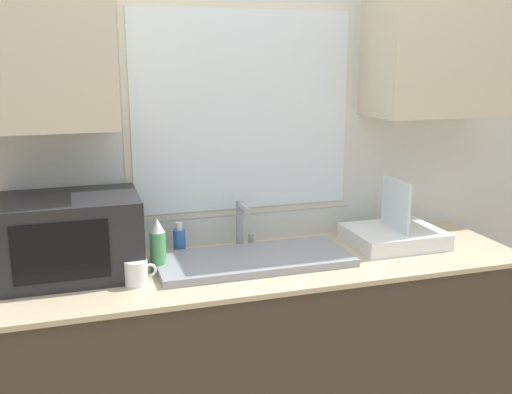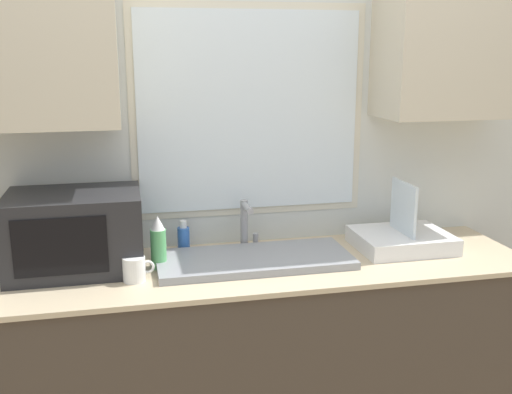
# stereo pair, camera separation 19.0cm
# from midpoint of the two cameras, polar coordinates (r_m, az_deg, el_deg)

# --- Properties ---
(countertop) EXTENTS (2.13, 0.61, 0.93)m
(countertop) POSITION_cam_midpoint_polar(r_m,az_deg,el_deg) (2.60, 3.01, -15.92)
(countertop) COLOR #42382D
(countertop) RESTS_ON ground_plane
(wall_back) EXTENTS (6.00, 0.38, 2.60)m
(wall_back) POSITION_cam_midpoint_polar(r_m,az_deg,el_deg) (2.55, 1.58, 6.01)
(wall_back) COLOR silver
(wall_back) RESTS_ON ground_plane
(sink_basin) EXTENTS (0.77, 0.33, 0.03)m
(sink_basin) POSITION_cam_midpoint_polar(r_m,az_deg,el_deg) (2.39, 2.11, -6.00)
(sink_basin) COLOR gray
(sink_basin) RESTS_ON countertop
(faucet) EXTENTS (0.08, 0.15, 0.21)m
(faucet) POSITION_cam_midpoint_polar(r_m,az_deg,el_deg) (2.53, 1.21, -2.36)
(faucet) COLOR #99999E
(faucet) RESTS_ON countertop
(microwave) EXTENTS (0.50, 0.36, 0.30)m
(microwave) POSITION_cam_midpoint_polar(r_m,az_deg,el_deg) (2.36, -14.68, -3.25)
(microwave) COLOR #232326
(microwave) RESTS_ON countertop
(dish_rack) EXTENTS (0.39, 0.32, 0.29)m
(dish_rack) POSITION_cam_midpoint_polar(r_m,az_deg,el_deg) (2.66, 15.73, -3.83)
(dish_rack) COLOR white
(dish_rack) RESTS_ON countertop
(spray_bottle) EXTENTS (0.06, 0.06, 0.21)m
(spray_bottle) POSITION_cam_midpoint_polar(r_m,az_deg,el_deg) (2.33, -6.98, -4.41)
(spray_bottle) COLOR #59B266
(spray_bottle) RESTS_ON countertop
(soap_bottle) EXTENTS (0.05, 0.05, 0.13)m
(soap_bottle) POSITION_cam_midpoint_polar(r_m,az_deg,el_deg) (2.52, -4.77, -3.96)
(soap_bottle) COLOR blue
(soap_bottle) RESTS_ON countertop
(mug_near_sink) EXTENTS (0.12, 0.08, 0.09)m
(mug_near_sink) POSITION_cam_midpoint_polar(r_m,az_deg,el_deg) (2.23, -9.09, -6.83)
(mug_near_sink) COLOR white
(mug_near_sink) RESTS_ON countertop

